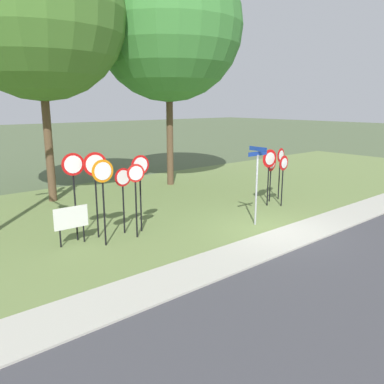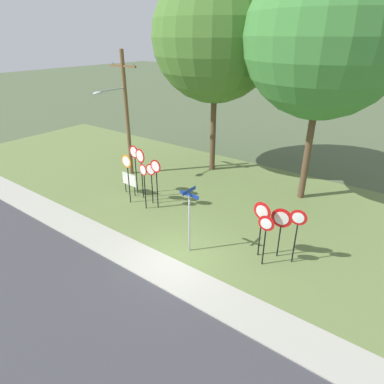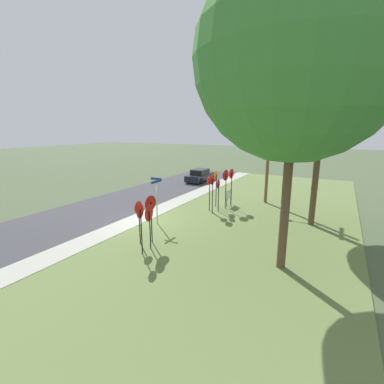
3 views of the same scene
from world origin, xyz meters
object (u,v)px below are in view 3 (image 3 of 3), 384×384
stop_sign_near_right (226,180)px  oak_tree_left (325,84)px  yield_sign_near_left (149,216)px  street_name_post (157,197)px  parked_hatchback_near (200,176)px  stop_sign_near_left (231,179)px  notice_board (229,195)px  yield_sign_far_left (139,213)px  yield_sign_far_right (140,218)px  utility_pole (266,150)px  oak_tree_right (297,58)px  stop_sign_center_tall (209,186)px  stop_sign_far_left (216,181)px  stop_sign_far_right (212,186)px  stop_sign_far_center (218,189)px  yield_sign_near_right (151,208)px

stop_sign_near_right → oak_tree_left: bearing=93.5°
yield_sign_near_left → street_name_post: (-3.17, -1.83, 0.06)m
parked_hatchback_near → street_name_post: bearing=16.2°
stop_sign_near_left → notice_board: 1.34m
yield_sign_far_left → yield_sign_far_right: bearing=39.7°
utility_pole → oak_tree_right: 11.60m
stop_sign_center_tall → yield_sign_far_left: stop_sign_center_tall is taller
yield_sign_far_left → notice_board: size_ratio=1.79×
yield_sign_near_left → stop_sign_near_left: bearing=165.7°
stop_sign_far_left → parked_hatchback_near: bearing=-144.9°
stop_sign_near_left → stop_sign_far_right: 2.20m
stop_sign_far_right → utility_pole: 5.68m
stop_sign_near_left → oak_tree_left: bearing=82.8°
stop_sign_near_right → yield_sign_far_left: size_ratio=1.29×
stop_sign_center_tall → yield_sign_far_left: 7.06m
stop_sign_far_left → stop_sign_far_right: (1.63, 0.44, -0.05)m
stop_sign_far_center → stop_sign_far_right: stop_sign_far_right is taller
utility_pole → oak_tree_right: oak_tree_right is taller
yield_sign_near_right → parked_hatchback_near: (-16.52, -5.59, -1.26)m
stop_sign_far_right → parked_hatchback_near: size_ratio=0.65×
yield_sign_far_left → parked_hatchback_near: (-16.92, -5.13, -1.05)m
stop_sign_near_left → yield_sign_near_left: bearing=0.8°
yield_sign_near_left → yield_sign_far_left: 0.89m
stop_sign_near_right → oak_tree_left: (0.71, 5.98, 6.06)m
stop_sign_center_tall → stop_sign_near_left: bearing=158.6°
stop_sign_far_left → stop_sign_far_right: bearing=16.7°
yield_sign_near_left → yield_sign_near_right: size_ratio=0.90×
stop_sign_far_left → notice_board: stop_sign_far_left is taller
stop_sign_near_left → notice_board: size_ratio=2.32×
yield_sign_near_left → oak_tree_right: 9.02m
stop_sign_far_center → notice_board: stop_sign_far_center is taller
notice_board → oak_tree_right: bearing=36.3°
stop_sign_far_center → yield_sign_far_left: (7.13, -1.30, 0.01)m
notice_board → oak_tree_right: (8.06, 5.49, 7.43)m
stop_sign_far_right → oak_tree_right: bearing=48.0°
parked_hatchback_near → yield_sign_near_left: bearing=18.9°
yield_sign_near_left → stop_sign_far_left: bearing=172.3°
stop_sign_far_center → utility_pole: (-4.09, 2.21, 2.50)m
stop_sign_center_tall → stop_sign_far_right: bearing=53.6°
oak_tree_left → parked_hatchback_near: size_ratio=2.84×
street_name_post → oak_tree_left: 11.50m
parked_hatchback_near → stop_sign_far_right: bearing=30.6°
street_name_post → oak_tree_left: (-4.41, 8.44, 6.46)m
utility_pole → yield_sign_near_right: bearing=-15.8°
stop_sign_near_left → notice_board: stop_sign_near_left is taller
stop_sign_far_left → parked_hatchback_near: (-8.73, -5.78, -1.40)m
stop_sign_far_center → street_name_post: bearing=-30.6°
yield_sign_near_right → yield_sign_far_left: size_ratio=1.11×
stop_sign_far_right → parked_hatchback_near: stop_sign_far_right is taller
stop_sign_near_left → yield_sign_far_left: (8.69, -1.68, -0.46)m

